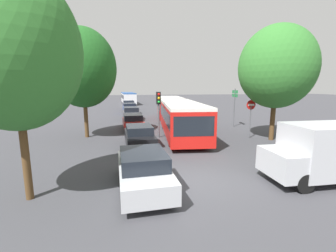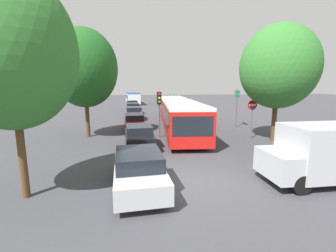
{
  "view_description": "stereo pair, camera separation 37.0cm",
  "coord_description": "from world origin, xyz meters",
  "px_view_note": "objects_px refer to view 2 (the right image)",
  "views": [
    {
      "loc": [
        -2.52,
        -8.23,
        3.75
      ],
      "look_at": [
        0.2,
        6.14,
        1.2
      ],
      "focal_mm": 24.0,
      "sensor_mm": 36.0,
      "label": 1
    },
    {
      "loc": [
        -2.16,
        -8.3,
        3.75
      ],
      "look_at": [
        0.2,
        6.14,
        1.2
      ],
      "focal_mm": 24.0,
      "sensor_mm": 36.0,
      "label": 2
    }
  ],
  "objects_px": {
    "queued_car_blue": "(133,108)",
    "city_bus_rear": "(132,97)",
    "tree_left_near": "(11,55)",
    "tree_right_near": "(280,69)",
    "queued_car_black": "(139,136)",
    "white_van": "(331,152)",
    "queued_car_graphite": "(134,113)",
    "queued_car_red": "(134,122)",
    "queued_car_silver": "(139,169)",
    "tree_left_mid": "(84,68)",
    "traffic_light": "(159,104)",
    "queued_car_navy": "(132,105)",
    "no_entry_sign": "(252,113)",
    "direction_sign_post": "(237,100)",
    "articulated_bus": "(177,111)"
  },
  "relations": [
    {
      "from": "queued_car_blue",
      "to": "city_bus_rear",
      "type": "bearing_deg",
      "value": -2.77
    },
    {
      "from": "tree_left_near",
      "to": "tree_right_near",
      "type": "bearing_deg",
      "value": 24.46
    },
    {
      "from": "tree_right_near",
      "to": "queued_car_black",
      "type": "bearing_deg",
      "value": -179.78
    },
    {
      "from": "city_bus_rear",
      "to": "white_van",
      "type": "height_order",
      "value": "city_bus_rear"
    },
    {
      "from": "city_bus_rear",
      "to": "queued_car_graphite",
      "type": "xyz_separation_m",
      "value": [
        -0.04,
        -24.93,
        -0.7
      ]
    },
    {
      "from": "queued_car_red",
      "to": "white_van",
      "type": "xyz_separation_m",
      "value": [
        7.48,
        -12.59,
        0.54
      ]
    },
    {
      "from": "queued_car_silver",
      "to": "tree_left_near",
      "type": "relative_size",
      "value": 0.57
    },
    {
      "from": "queued_car_graphite",
      "to": "tree_left_mid",
      "type": "height_order",
      "value": "tree_left_mid"
    },
    {
      "from": "queued_car_graphite",
      "to": "queued_car_silver",
      "type": "bearing_deg",
      "value": 177.37
    },
    {
      "from": "tree_left_mid",
      "to": "tree_right_near",
      "type": "relative_size",
      "value": 1.01
    },
    {
      "from": "queued_car_silver",
      "to": "tree_right_near",
      "type": "relative_size",
      "value": 0.53
    },
    {
      "from": "traffic_light",
      "to": "tree_left_mid",
      "type": "bearing_deg",
      "value": -103.99
    },
    {
      "from": "queued_car_navy",
      "to": "tree_left_near",
      "type": "relative_size",
      "value": 0.6
    },
    {
      "from": "traffic_light",
      "to": "tree_right_near",
      "type": "distance_m",
      "value": 8.59
    },
    {
      "from": "queued_car_silver",
      "to": "tree_left_near",
      "type": "height_order",
      "value": "tree_left_near"
    },
    {
      "from": "no_entry_sign",
      "to": "traffic_light",
      "type": "bearing_deg",
      "value": -102.27
    },
    {
      "from": "queued_car_black",
      "to": "queued_car_red",
      "type": "bearing_deg",
      "value": -0.61
    },
    {
      "from": "city_bus_rear",
      "to": "queued_car_black",
      "type": "relative_size",
      "value": 2.89
    },
    {
      "from": "queued_car_navy",
      "to": "tree_left_mid",
      "type": "height_order",
      "value": "tree_left_mid"
    },
    {
      "from": "city_bus_rear",
      "to": "tree_left_near",
      "type": "relative_size",
      "value": 1.59
    },
    {
      "from": "queued_car_black",
      "to": "no_entry_sign",
      "type": "bearing_deg",
      "value": -85.78
    },
    {
      "from": "tree_left_mid",
      "to": "city_bus_rear",
      "type": "bearing_deg",
      "value": 83.97
    },
    {
      "from": "no_entry_sign",
      "to": "direction_sign_post",
      "type": "bearing_deg",
      "value": 166.78
    },
    {
      "from": "no_entry_sign",
      "to": "tree_left_near",
      "type": "bearing_deg",
      "value": -59.93
    },
    {
      "from": "traffic_light",
      "to": "no_entry_sign",
      "type": "bearing_deg",
      "value": 75.94
    },
    {
      "from": "queued_car_red",
      "to": "tree_left_near",
      "type": "xyz_separation_m",
      "value": [
        -3.87,
        -12.08,
        4.02
      ]
    },
    {
      "from": "queued_car_blue",
      "to": "direction_sign_post",
      "type": "bearing_deg",
      "value": -145.62
    },
    {
      "from": "no_entry_sign",
      "to": "tree_right_near",
      "type": "bearing_deg",
      "value": 54.38
    },
    {
      "from": "queued_car_graphite",
      "to": "tree_left_near",
      "type": "height_order",
      "value": "tree_left_near"
    },
    {
      "from": "no_entry_sign",
      "to": "direction_sign_post",
      "type": "height_order",
      "value": "direction_sign_post"
    },
    {
      "from": "queued_car_black",
      "to": "queued_car_graphite",
      "type": "height_order",
      "value": "queued_car_graphite"
    },
    {
      "from": "traffic_light",
      "to": "no_entry_sign",
      "type": "height_order",
      "value": "traffic_light"
    },
    {
      "from": "articulated_bus",
      "to": "tree_right_near",
      "type": "bearing_deg",
      "value": 47.44
    },
    {
      "from": "city_bus_rear",
      "to": "traffic_light",
      "type": "relative_size",
      "value": 3.43
    },
    {
      "from": "queued_car_silver",
      "to": "no_entry_sign",
      "type": "distance_m",
      "value": 10.98
    },
    {
      "from": "queued_car_red",
      "to": "no_entry_sign",
      "type": "xyz_separation_m",
      "value": [
        8.38,
        -4.99,
        1.18
      ]
    },
    {
      "from": "queued_car_blue",
      "to": "traffic_light",
      "type": "bearing_deg",
      "value": -175.98
    },
    {
      "from": "queued_car_navy",
      "to": "no_entry_sign",
      "type": "xyz_separation_m",
      "value": [
        8.45,
        -23.34,
        1.12
      ]
    },
    {
      "from": "direction_sign_post",
      "to": "tree_left_near",
      "type": "distance_m",
      "value": 17.96
    },
    {
      "from": "white_van",
      "to": "direction_sign_post",
      "type": "xyz_separation_m",
      "value": [
        2.01,
        12.32,
        1.31
      ]
    },
    {
      "from": "queued_car_graphite",
      "to": "white_van",
      "type": "relative_size",
      "value": 0.84
    },
    {
      "from": "no_entry_sign",
      "to": "articulated_bus",
      "type": "bearing_deg",
      "value": -141.12
    },
    {
      "from": "white_van",
      "to": "queued_car_blue",
      "type": "bearing_deg",
      "value": -72.19
    },
    {
      "from": "queued_car_red",
      "to": "tree_right_near",
      "type": "distance_m",
      "value": 12.11
    },
    {
      "from": "queued_car_graphite",
      "to": "white_van",
      "type": "distance_m",
      "value": 20.59
    },
    {
      "from": "white_van",
      "to": "tree_right_near",
      "type": "distance_m",
      "value": 7.94
    },
    {
      "from": "no_entry_sign",
      "to": "direction_sign_post",
      "type": "xyz_separation_m",
      "value": [
        1.11,
        4.72,
        0.68
      ]
    },
    {
      "from": "tree_left_mid",
      "to": "no_entry_sign",
      "type": "bearing_deg",
      "value": -12.24
    },
    {
      "from": "queued_car_red",
      "to": "tree_left_near",
      "type": "distance_m",
      "value": 13.31
    },
    {
      "from": "tree_left_near",
      "to": "tree_left_mid",
      "type": "height_order",
      "value": "tree_left_mid"
    }
  ]
}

